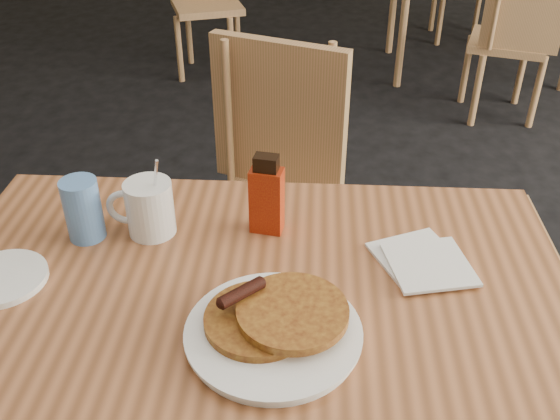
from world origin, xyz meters
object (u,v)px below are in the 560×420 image
object	(u,v)px
main_table	(249,313)
blue_tumbler	(83,209)
pancake_plate	(274,327)
chair_main_far	(276,176)
coffee_mug	(148,207)
syrup_bottle	(267,197)
chair_neighbor_near	(515,30)

from	to	relation	value
main_table	blue_tumbler	world-z (taller)	blue_tumbler
main_table	pancake_plate	distance (m)	0.12
chair_main_far	coffee_mug	bearing A→B (deg)	-89.24
chair_main_far	syrup_bottle	bearing A→B (deg)	-67.22
chair_neighbor_near	pancake_plate	xyz separation A→B (m)	(-1.03, -2.44, 0.28)
chair_neighbor_near	blue_tumbler	xyz separation A→B (m)	(-1.42, -2.20, 0.32)
main_table	chair_neighbor_near	size ratio (longest dim) A/B	1.42
chair_main_far	chair_neighbor_near	bearing A→B (deg)	76.45
chair_neighbor_near	pancake_plate	bearing A→B (deg)	-96.39
chair_main_far	blue_tumbler	bearing A→B (deg)	-98.08
pancake_plate	syrup_bottle	world-z (taller)	syrup_bottle
chair_neighbor_near	coffee_mug	distance (m)	2.55
syrup_bottle	blue_tumbler	bearing A→B (deg)	-163.15
syrup_bottle	blue_tumbler	distance (m)	0.35
coffee_mug	chair_neighbor_near	bearing A→B (deg)	46.57
chair_main_far	coffee_mug	world-z (taller)	coffee_mug
chair_main_far	blue_tumbler	distance (m)	0.73
coffee_mug	syrup_bottle	distance (m)	0.23
main_table	blue_tumbler	size ratio (longest dim) A/B	9.47
chair_neighbor_near	syrup_bottle	xyz separation A→B (m)	(-1.07, -2.15, 0.33)
main_table	syrup_bottle	xyz separation A→B (m)	(0.02, 0.20, 0.12)
main_table	pancake_plate	world-z (taller)	pancake_plate
chair_neighbor_near	pancake_plate	size ratio (longest dim) A/B	2.94
blue_tumbler	syrup_bottle	bearing A→B (deg)	7.40
main_table	chair_main_far	xyz separation A→B (m)	(-0.00, 0.75, -0.16)
main_table	pancake_plate	size ratio (longest dim) A/B	4.18
main_table	coffee_mug	distance (m)	0.29
blue_tumbler	chair_neighbor_near	bearing A→B (deg)	57.15
chair_main_far	pancake_plate	xyz separation A→B (m)	(0.05, -0.84, 0.22)
chair_main_far	main_table	bearing A→B (deg)	-69.03
chair_neighbor_near	coffee_mug	world-z (taller)	coffee_mug
coffee_mug	blue_tumbler	xyz separation A→B (m)	(-0.12, -0.02, 0.01)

